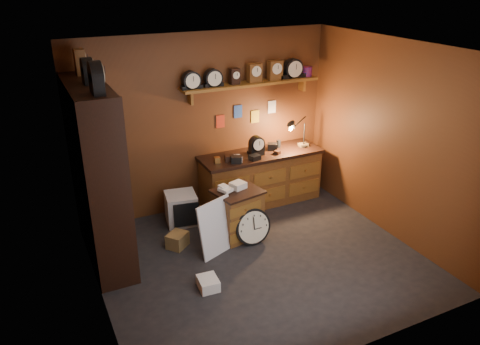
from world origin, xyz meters
name	(u,v)px	position (x,y,z in m)	size (l,w,h in m)	color
floor	(260,260)	(0.00, 0.00, 0.00)	(4.00, 4.00, 0.00)	black
room_shell	(261,132)	(0.04, 0.11, 1.72)	(4.02, 3.62, 2.71)	#5A2F15
shelving_unit	(94,169)	(-1.79, 0.98, 1.25)	(0.47, 1.60, 2.58)	black
workbench	(261,175)	(0.80, 1.47, 0.47)	(1.97, 0.66, 1.36)	brown
low_cabinet	(238,211)	(0.01, 0.68, 0.39)	(0.71, 0.63, 0.80)	brown
big_round_clock	(253,227)	(0.10, 0.41, 0.25)	(0.52, 0.17, 0.52)	black
white_panel	(217,251)	(-0.43, 0.42, 0.00)	(0.57, 0.02, 0.76)	silver
mini_fridge	(181,208)	(-0.58, 1.39, 0.23)	(0.51, 0.52, 0.46)	silver
floor_box_a	(117,249)	(-1.65, 0.91, 0.09)	(0.29, 0.25, 0.18)	olive
floor_box_b	(208,283)	(-0.83, -0.26, 0.07)	(0.23, 0.27, 0.14)	white
floor_box_c	(177,240)	(-0.86, 0.77, 0.10)	(0.27, 0.22, 0.20)	olive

